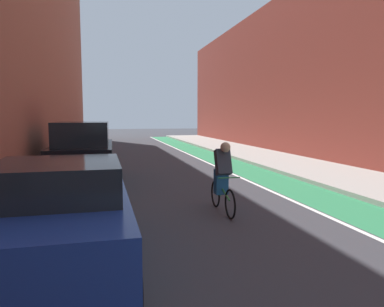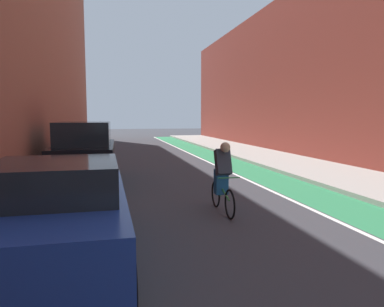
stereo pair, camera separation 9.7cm
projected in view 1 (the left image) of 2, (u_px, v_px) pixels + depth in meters
name	position (u px, v px, depth m)	size (l,w,h in m)	color
ground_plane	(169.00, 174.00, 13.36)	(97.79, 97.79, 0.00)	#38383D
bike_lane_paint	(232.00, 164.00, 16.06)	(1.60, 44.45, 0.00)	#2D8451
lane_divider_stripe	(213.00, 165.00, 15.85)	(0.12, 44.45, 0.00)	white
sidewalk_right	(283.00, 161.00, 16.64)	(3.39, 44.45, 0.14)	#A8A59E
building_facade_right	(317.00, 72.00, 18.80)	(2.40, 40.45, 8.94)	brown
parked_sedan_blue	(60.00, 212.00, 5.16)	(1.98, 4.33, 1.53)	navy
parked_suv_black	(84.00, 153.00, 11.25)	(1.90, 4.41, 1.98)	black
cyclist_trailing	(222.00, 175.00, 7.96)	(0.48, 1.69, 1.60)	black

